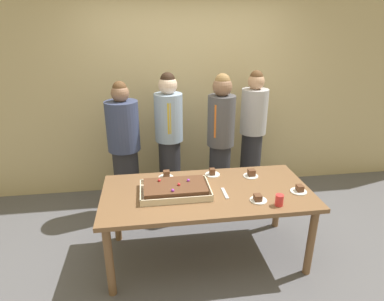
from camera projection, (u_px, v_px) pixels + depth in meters
The scene contains 15 objects.
ground_plane at pixel (206, 254), 3.24m from camera, with size 12.00×12.00×0.00m, color #5B5B60.
interior_back_panel at pixel (185, 79), 4.16m from camera, with size 8.00×0.12×3.00m, color #CCB784.
party_table at pixel (207, 198), 3.00m from camera, with size 1.93×0.92×0.73m.
sheet_cake at pixel (175, 189), 2.92m from camera, with size 0.63×0.41×0.11m.
plated_slice_near_left at pixel (299, 190), 2.95m from camera, with size 0.15×0.15×0.07m.
plated_slice_near_right at pixel (251, 174), 3.24m from camera, with size 0.15×0.15×0.07m.
plated_slice_far_left at pixel (166, 176), 3.22m from camera, with size 0.15×0.15×0.08m.
plated_slice_far_right at pixel (212, 173), 3.27m from camera, with size 0.15×0.15×0.07m.
plated_slice_center_front at pixel (258, 199), 2.79m from camera, with size 0.15×0.15×0.06m.
drink_cup_nearest at pixel (279, 200), 2.71m from camera, with size 0.07×0.07×0.10m, color red.
cake_server_utensil at pixel (225, 193), 2.92m from camera, with size 0.03×0.20×0.01m, color silver.
person_serving_front at pixel (252, 134), 4.07m from camera, with size 0.33×0.33×1.66m.
person_green_shirt_behind at pixel (125, 149), 3.71m from camera, with size 0.37×0.37×1.60m.
person_striped_tie_right at pixel (220, 141), 3.76m from camera, with size 0.31×0.31×1.67m.
person_far_right_suit at pixel (169, 139), 3.85m from camera, with size 0.33×0.33×1.67m.
Camera 1 is at (-0.51, -2.58, 2.16)m, focal length 30.01 mm.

